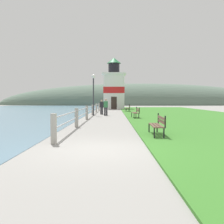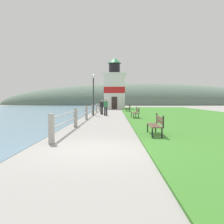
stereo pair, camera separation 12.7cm
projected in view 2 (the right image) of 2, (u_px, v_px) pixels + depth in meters
ground_plane at (93, 150)px, 7.76m from camera, size 160.00×160.00×0.00m
grass_verge at (187, 115)px, 23.96m from camera, size 12.00×48.95×0.06m
seawall_railing at (90, 110)px, 22.10m from camera, size 0.18×26.92×1.08m
park_bench_near at (156, 124)px, 10.57m from camera, size 0.53×1.88×0.94m
park_bench_midway at (136, 112)px, 20.49m from camera, size 0.54×1.76×0.94m
park_bench_far at (129, 108)px, 31.43m from camera, size 0.65×1.68×0.94m
lighthouse at (114, 88)px, 41.23m from camera, size 3.85×3.85×8.42m
person_strolling at (106, 107)px, 24.04m from camera, size 0.41×0.24×1.63m
person_by_railing at (102, 107)px, 25.98m from camera, size 0.42×0.32×1.53m
lamp_post at (93, 87)px, 23.94m from camera, size 0.36×0.36×3.96m
distant_hillside at (141, 105)px, 70.21m from camera, size 80.00×16.00×12.00m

